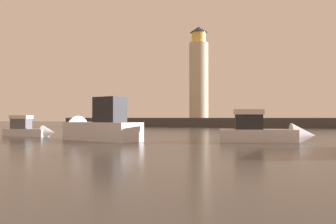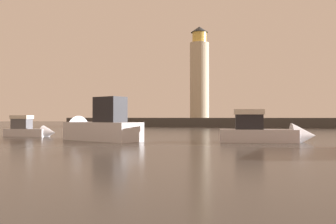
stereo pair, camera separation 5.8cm
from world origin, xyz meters
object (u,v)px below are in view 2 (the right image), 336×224
object	(u,v)px
lighthouse	(199,75)
motorboat_0	(31,130)
motorboat_1	(94,127)
motorboat_2	(269,132)

from	to	relation	value
lighthouse	motorboat_0	xyz separation A→B (m)	(-10.33, -40.02, -9.98)
lighthouse	motorboat_1	size ratio (longest dim) A/B	1.98
motorboat_1	motorboat_2	distance (m)	14.82
lighthouse	motorboat_0	bearing A→B (deg)	-104.48
motorboat_0	motorboat_1	bearing A→B (deg)	-20.80
motorboat_1	motorboat_2	size ratio (longest dim) A/B	1.23
lighthouse	motorboat_1	world-z (taller)	lighthouse
motorboat_1	motorboat_2	bearing A→B (deg)	5.46
lighthouse	motorboat_1	distance (m)	44.47
motorboat_2	motorboat_0	bearing A→B (deg)	175.22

